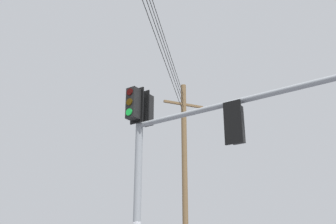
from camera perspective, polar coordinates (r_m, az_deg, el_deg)
signal_mast_assembly at (r=10.29m, az=-0.32°, el=-4.61°), size 3.15×5.13×6.17m
utility_pole_wooden at (r=20.59m, az=2.43°, el=-9.59°), size 1.26×2.10×10.87m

